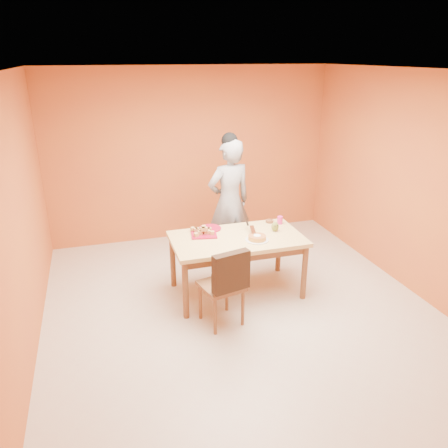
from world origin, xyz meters
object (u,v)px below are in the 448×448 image
object	(u,v)px
pastry_platter	(204,234)
sponge_cake	(257,238)
red_dinner_plate	(210,228)
dining_chair	(222,284)
person	(229,202)
dining_table	(237,244)
egg_ornament	(275,227)
magenta_glass	(280,220)
checker_tin	(269,221)

from	to	relation	value
pastry_platter	sponge_cake	world-z (taller)	sponge_cake
red_dinner_plate	sponge_cake	xyz separation A→B (m)	(0.44, -0.51, 0.03)
dining_chair	red_dinner_plate	xyz separation A→B (m)	(0.13, 0.96, 0.28)
dining_chair	person	xyz separation A→B (m)	(0.57, 1.53, 0.41)
dining_table	dining_chair	size ratio (longest dim) A/B	1.69
egg_ornament	magenta_glass	size ratio (longest dim) A/B	1.19
dining_table	red_dinner_plate	xyz separation A→B (m)	(-0.25, 0.35, 0.10)
dining_chair	egg_ornament	world-z (taller)	dining_chair
pastry_platter	egg_ornament	bearing A→B (deg)	-9.52
person	checker_tin	xyz separation A→B (m)	(0.38, -0.57, -0.12)
checker_tin	person	bearing A→B (deg)	123.71
person	egg_ornament	bearing A→B (deg)	99.96
person	pastry_platter	xyz separation A→B (m)	(-0.56, -0.72, -0.13)
sponge_cake	magenta_glass	world-z (taller)	magenta_glass
dining_chair	magenta_glass	world-z (taller)	dining_chair
dining_table	egg_ornament	size ratio (longest dim) A/B	13.22
person	checker_tin	distance (m)	0.70
dining_chair	red_dinner_plate	bearing A→B (deg)	69.19
red_dinner_plate	dining_table	bearing A→B (deg)	-54.77
pastry_platter	magenta_glass	bearing A→B (deg)	3.71
red_dinner_plate	magenta_glass	size ratio (longest dim) A/B	2.79
person	sponge_cake	bearing A→B (deg)	79.73
red_dinner_plate	checker_tin	bearing A→B (deg)	0.00
sponge_cake	dining_table	bearing A→B (deg)	140.00
sponge_cake	magenta_glass	bearing A→B (deg)	41.55
magenta_glass	egg_ornament	bearing A→B (deg)	-126.73
pastry_platter	magenta_glass	distance (m)	1.05
red_dinner_plate	egg_ornament	xyz separation A→B (m)	(0.77, -0.30, 0.05)
dining_table	sponge_cake	world-z (taller)	sponge_cake
sponge_cake	person	bearing A→B (deg)	90.39
pastry_platter	red_dinner_plate	world-z (taller)	pastry_platter
dining_chair	sponge_cake	bearing A→B (deg)	24.64
dining_chair	red_dinner_plate	size ratio (longest dim) A/B	3.33
dining_chair	person	distance (m)	1.68
pastry_platter	sponge_cake	bearing A→B (deg)	-32.42
dining_table	dining_chair	distance (m)	0.74
pastry_platter	sponge_cake	size ratio (longest dim) A/B	1.44
egg_ornament	checker_tin	bearing A→B (deg)	101.19
dining_table	egg_ornament	distance (m)	0.54
dining_table	person	world-z (taller)	person
person	egg_ornament	distance (m)	0.94
pastry_platter	egg_ornament	xyz separation A→B (m)	(0.89, -0.15, 0.05)
dining_chair	checker_tin	size ratio (longest dim) A/B	8.97
person	pastry_platter	distance (m)	0.93
person	magenta_glass	size ratio (longest dim) A/B	17.67
red_dinner_plate	checker_tin	world-z (taller)	checker_tin
dining_chair	magenta_glass	size ratio (longest dim) A/B	9.31
magenta_glass	red_dinner_plate	bearing A→B (deg)	174.68
red_dinner_plate	magenta_glass	distance (m)	0.93
person	pastry_platter	bearing A→B (deg)	41.64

